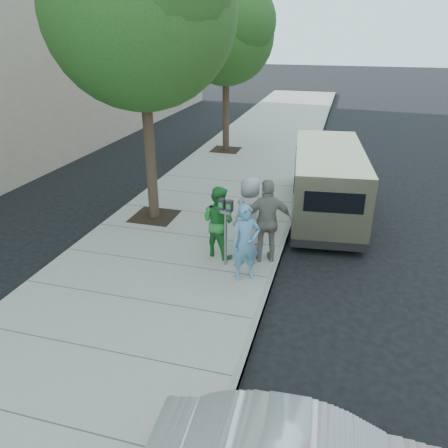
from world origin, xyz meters
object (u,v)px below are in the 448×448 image
(tree_far, at_px, (227,31))
(person_striped_polo, at_px, (268,221))
(person_officer, at_px, (246,243))
(person_gray_shirt, at_px, (250,211))
(parking_meter, at_px, (226,218))
(person_green_shirt, at_px, (218,221))
(van, at_px, (327,182))
(tree_near, at_px, (141,3))

(tree_far, height_order, person_striped_polo, tree_far)
(person_officer, distance_m, person_striped_polo, 0.93)
(person_officer, relative_size, person_gray_shirt, 0.96)
(parking_meter, height_order, person_gray_shirt, person_gray_shirt)
(person_green_shirt, bearing_deg, parking_meter, 144.41)
(parking_meter, bearing_deg, tree_far, 118.88)
(tree_far, relative_size, van, 1.18)
(person_gray_shirt, bearing_deg, person_officer, 50.34)
(person_green_shirt, xyz_separation_m, person_gray_shirt, (0.57, 0.74, 0.02))
(van, bearing_deg, tree_far, 121.30)
(person_officer, relative_size, person_striped_polo, 0.86)
(parking_meter, distance_m, person_green_shirt, 0.58)
(parking_meter, relative_size, person_striped_polo, 0.81)
(person_green_shirt, relative_size, person_gray_shirt, 0.98)
(tree_far, bearing_deg, person_officer, -72.63)
(tree_near, relative_size, person_gray_shirt, 4.38)
(tree_far, bearing_deg, parking_meter, -74.90)
(person_striped_polo, bearing_deg, van, -127.55)
(person_officer, bearing_deg, person_striped_polo, 42.00)
(person_green_shirt, relative_size, person_striped_polo, 0.87)
(person_officer, xyz_separation_m, person_green_shirt, (-0.84, 0.84, 0.02))
(tree_near, xyz_separation_m, parking_meter, (2.62, -2.10, -4.27))
(tree_near, relative_size, person_green_shirt, 4.46)
(tree_far, height_order, person_officer, tree_far)
(person_striped_polo, bearing_deg, person_officer, 52.30)
(person_gray_shirt, height_order, person_striped_polo, person_striped_polo)
(van, relative_size, person_green_shirt, 3.26)
(parking_meter, height_order, person_officer, person_officer)
(tree_far, xyz_separation_m, person_striped_polo, (3.45, -9.25, -3.77))
(tree_near, distance_m, tree_far, 7.63)
(tree_far, bearing_deg, person_green_shirt, -75.92)
(tree_far, bearing_deg, person_gray_shirt, -71.24)
(van, distance_m, person_green_shirt, 4.03)
(person_green_shirt, height_order, person_striped_polo, person_striped_polo)
(tree_near, height_order, person_gray_shirt, tree_near)
(tree_near, distance_m, person_striped_polo, 5.86)
(tree_far, bearing_deg, van, -52.46)
(parking_meter, distance_m, van, 4.26)
(van, height_order, person_green_shirt, van)
(person_gray_shirt, bearing_deg, van, -171.18)
(tree_near, height_order, parking_meter, tree_near)
(person_officer, height_order, person_gray_shirt, person_gray_shirt)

